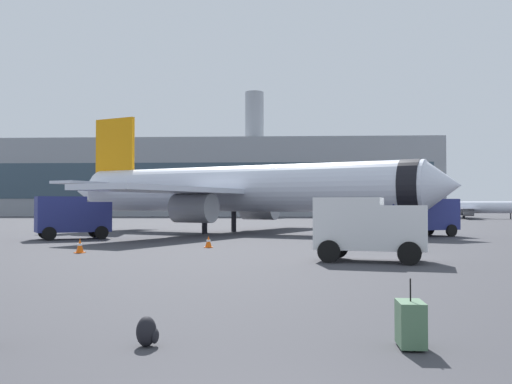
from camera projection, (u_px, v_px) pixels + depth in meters
airplane_at_gate at (238, 189)px, 47.05m from camera, size 33.89×31.14×10.50m
airplane_taxiing at (470, 207)px, 100.87m from camera, size 19.57×17.79×5.79m
service_truck at (72, 216)px, 38.59m from camera, size 5.26×4.31×2.90m
fuel_truck at (416, 213)px, 41.94m from camera, size 6.45×4.74×3.20m
cargo_van at (369, 226)px, 22.97m from camera, size 4.76×3.25×2.60m
safety_cone_near at (80, 246)px, 27.13m from camera, size 0.44×0.44×0.71m
safety_cone_mid at (407, 242)px, 29.19m from camera, size 0.44×0.44×0.80m
safety_cone_far at (45, 232)px, 42.38m from camera, size 0.44×0.44×0.60m
safety_cone_outer at (208, 242)px, 30.69m from camera, size 0.44×0.44×0.64m
rolling_suitcase at (411, 324)px, 8.93m from camera, size 0.42×0.65×1.10m
traveller_backpack at (147, 332)px, 9.05m from camera, size 0.36×0.40×0.48m
terminal_building at (208, 179)px, 134.39m from camera, size 105.22×23.67×29.36m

